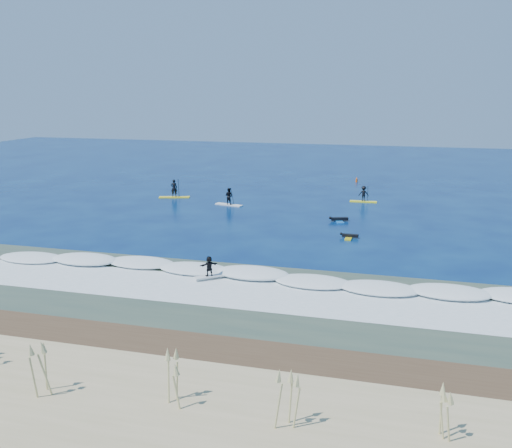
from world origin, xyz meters
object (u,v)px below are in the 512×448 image
(prone_paddler_near, at_px, (349,236))
(sup_paddler_left, at_px, (174,191))
(prone_paddler_far, at_px, (339,220))
(marker_buoy, at_px, (357,180))
(wave_surfer, at_px, (209,268))
(sup_paddler_right, at_px, (364,195))
(sup_paddler_center, at_px, (229,198))

(prone_paddler_near, bearing_deg, sup_paddler_left, 59.77)
(prone_paddler_far, distance_m, marker_buoy, 22.76)
(wave_surfer, bearing_deg, sup_paddler_left, 78.06)
(prone_paddler_far, bearing_deg, sup_paddler_right, -27.75)
(sup_paddler_center, xyz_separation_m, marker_buoy, (11.29, 18.38, -0.49))
(prone_paddler_near, distance_m, prone_paddler_far, 5.91)
(sup_paddler_right, xyz_separation_m, marker_buoy, (-1.96, 13.03, -0.48))
(sup_paddler_left, distance_m, prone_paddler_near, 24.04)
(sup_paddler_center, relative_size, prone_paddler_far, 1.34)
(marker_buoy, bearing_deg, sup_paddler_right, -81.46)
(sup_paddler_left, xyz_separation_m, prone_paddler_far, (18.96, -6.80, -0.58))
(sup_paddler_left, bearing_deg, prone_paddler_far, -36.96)
(sup_paddler_left, xyz_separation_m, sup_paddler_right, (20.36, 2.93, 0.04))
(sup_paddler_center, bearing_deg, marker_buoy, 73.15)
(sup_paddler_left, bearing_deg, sup_paddler_right, -9.05)
(prone_paddler_far, xyz_separation_m, wave_surfer, (-5.81, -18.38, 0.63))
(sup_paddler_left, height_order, wave_surfer, sup_paddler_left)
(sup_paddler_left, relative_size, sup_paddler_right, 1.21)
(sup_paddler_left, xyz_separation_m, prone_paddler_near, (20.53, -12.49, -0.60))
(sup_paddler_left, distance_m, wave_surfer, 28.40)
(sup_paddler_right, height_order, wave_surfer, sup_paddler_right)
(prone_paddler_near, bearing_deg, sup_paddler_right, 1.74)
(sup_paddler_right, distance_m, prone_paddler_far, 9.84)
(prone_paddler_near, bearing_deg, marker_buoy, 5.37)
(sup_paddler_right, bearing_deg, prone_paddler_near, -91.16)
(marker_buoy, bearing_deg, sup_paddler_left, -139.06)
(wave_surfer, bearing_deg, marker_buoy, 43.21)
(wave_surfer, bearing_deg, prone_paddler_near, 20.27)
(wave_surfer, bearing_deg, prone_paddler_far, 32.93)
(wave_surfer, bearing_deg, sup_paddler_center, 65.35)
(sup_paddler_center, relative_size, wave_surfer, 1.70)
(sup_paddler_center, height_order, sup_paddler_right, sup_paddler_center)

